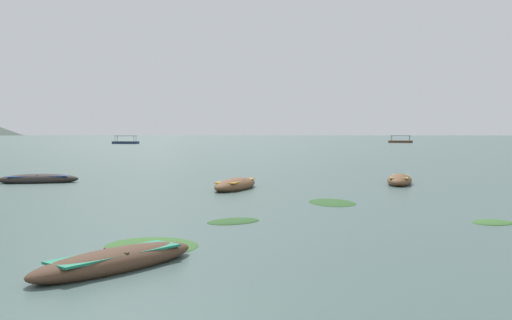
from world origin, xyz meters
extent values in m
plane|color=#425B56|center=(0.00, 1500.00, 0.00)|extent=(6000.00, 6000.00, 0.00)
cone|color=#56665B|center=(-213.96, 1945.04, 106.62)|extent=(763.14, 763.14, 213.24)
ellipsoid|color=#4C3323|center=(-0.24, 7.74, 0.16)|extent=(3.51, 3.97, 0.55)
cube|color=#197A56|center=(-0.24, 7.74, 0.33)|extent=(2.53, 2.86, 0.05)
cube|color=#4C3323|center=(-0.24, 7.74, 0.38)|extent=(0.65, 0.55, 0.04)
ellipsoid|color=#2D2826|center=(-10.10, 29.34, 0.20)|extent=(4.75, 2.43, 0.67)
cube|color=#28519E|center=(-10.10, 29.34, 0.40)|extent=(3.42, 1.75, 0.05)
cube|color=#2D2826|center=(-10.10, 29.34, 0.45)|extent=(0.30, 0.94, 0.04)
ellipsoid|color=brown|center=(11.00, 28.42, 0.22)|extent=(2.44, 4.39, 0.73)
cube|color=olive|center=(11.00, 28.42, 0.44)|extent=(1.76, 3.16, 0.05)
cube|color=brown|center=(11.00, 28.42, 0.49)|extent=(0.91, 0.33, 0.04)
ellipsoid|color=brown|center=(1.68, 25.50, 0.22)|extent=(2.86, 4.81, 0.73)
cube|color=orange|center=(1.68, 25.50, 0.44)|extent=(2.06, 3.46, 0.05)
cube|color=brown|center=(1.68, 25.50, 0.49)|extent=(0.98, 0.40, 0.04)
cube|color=brown|center=(49.12, 179.95, 0.27)|extent=(7.82, 4.72, 0.90)
cylinder|color=#4C4742|center=(46.15, 180.02, 1.40)|extent=(0.10, 0.10, 1.80)
cylinder|color=#4C4742|center=(46.75, 181.74, 1.40)|extent=(0.10, 0.10, 1.80)
cylinder|color=#4C4742|center=(51.50, 178.16, 1.40)|extent=(0.10, 0.10, 1.80)
cylinder|color=#4C4742|center=(52.10, 179.88, 1.40)|extent=(0.10, 0.10, 1.80)
cube|color=#334C75|center=(49.12, 179.95, 2.29)|extent=(6.57, 3.96, 0.12)
cube|color=navy|center=(-34.68, 160.46, 0.27)|extent=(7.48, 3.49, 0.90)
cylinder|color=#4C4742|center=(-31.84, 161.25, 1.40)|extent=(0.10, 0.10, 1.80)
cylinder|color=#4C4742|center=(-32.05, 159.13, 1.40)|extent=(0.10, 0.10, 1.80)
cylinder|color=#4C4742|center=(-37.32, 161.78, 1.40)|extent=(0.10, 0.10, 1.80)
cylinder|color=#4C4742|center=(-37.53, 159.67, 1.40)|extent=(0.10, 0.10, 1.80)
cube|color=#334C75|center=(-34.68, 160.46, 2.29)|extent=(6.28, 2.93, 0.12)
ellipsoid|color=#38662D|center=(0.06, 10.20, 0.00)|extent=(3.40, 3.45, 0.14)
ellipsoid|color=#2D5628|center=(5.94, 19.51, 0.00)|extent=(2.23, 3.12, 0.14)
ellipsoid|color=#2D5628|center=(2.01, 14.35, 0.00)|extent=(2.32, 2.23, 0.14)
ellipsoid|color=#38662D|center=(10.45, 14.11, 0.00)|extent=(1.87, 1.84, 0.14)
camera|label=1|loc=(2.75, -4.48, 2.89)|focal=40.38mm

